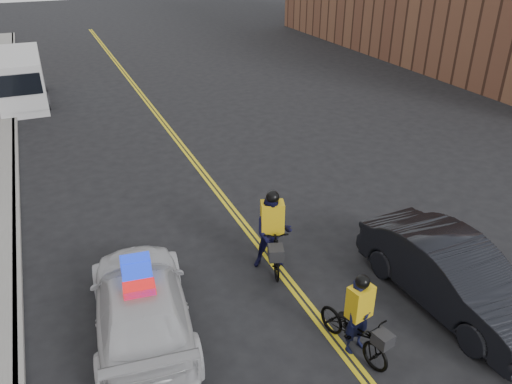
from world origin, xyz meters
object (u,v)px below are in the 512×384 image
object	(u,v)px
cargo_van	(21,80)
police_cruiser	(141,305)
cyclist_far	(272,237)
dark_sedan	(452,275)
cyclist_near	(358,324)

from	to	relation	value
cargo_van	police_cruiser	bearing A→B (deg)	-83.28
cargo_van	cyclist_far	size ratio (longest dim) A/B	2.58
police_cruiser	cargo_van	xyz separation A→B (m)	(-1.95, 17.92, 0.44)
police_cruiser	dark_sedan	xyz separation A→B (m)	(6.50, -1.85, 0.08)
cargo_van	cyclist_far	xyz separation A→B (m)	(5.41, -16.87, -0.31)
cargo_van	dark_sedan	bearing A→B (deg)	-66.34
dark_sedan	cyclist_far	size ratio (longest dim) A/B	2.20
police_cruiser	cyclist_far	xyz separation A→B (m)	(3.46, 1.05, 0.13)
cyclist_near	cyclist_far	world-z (taller)	cyclist_far
dark_sedan	cyclist_far	bearing A→B (deg)	133.65
cyclist_far	dark_sedan	bearing A→B (deg)	-25.41
dark_sedan	cargo_van	xyz separation A→B (m)	(-8.46, 19.77, 0.36)
dark_sedan	cargo_van	bearing A→B (deg)	110.42
cyclist_far	cyclist_near	bearing A→B (deg)	-65.74
cargo_van	cyclist_near	size ratio (longest dim) A/B	2.88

